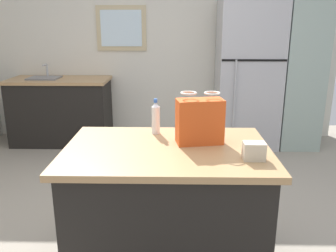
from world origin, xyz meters
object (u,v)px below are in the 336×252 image
tall_cabinet (301,61)px  bottle (156,118)px  shopping_bag (200,121)px  small_box (254,151)px  refrigerator (248,75)px  kitchen_island (167,210)px

tall_cabinet → bottle: 2.91m
shopping_bag → bottle: 0.35m
tall_cabinet → shopping_bag: size_ratio=6.86×
tall_cabinet → small_box: size_ratio=18.60×
small_box → tall_cabinet: bearing=67.1°
refrigerator → kitchen_island: bearing=-111.1°
small_box → bottle: (-0.58, 0.48, 0.06)m
kitchen_island → bottle: bottle is taller
kitchen_island → shopping_bag: 0.62m
shopping_bag → small_box: (0.29, -0.29, -0.10)m
tall_cabinet → small_box: tall_cabinet is taller
kitchen_island → refrigerator: refrigerator is taller
shopping_bag → small_box: shopping_bag is taller
refrigerator → small_box: refrigerator is taller
refrigerator → small_box: 2.84m
kitchen_island → bottle: size_ratio=5.19×
kitchen_island → shopping_bag: size_ratio=3.84×
tall_cabinet → small_box: bearing=-112.9°
shopping_bag → refrigerator: bearing=72.4°
kitchen_island → small_box: small_box is taller
refrigerator → tall_cabinet: size_ratio=0.84×
refrigerator → bottle: size_ratio=7.74×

